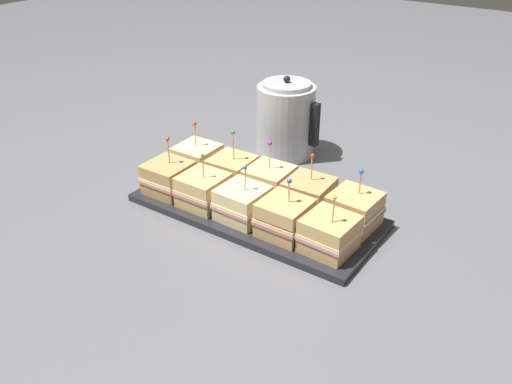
# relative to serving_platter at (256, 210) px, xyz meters

# --- Properties ---
(ground_plane) EXTENTS (6.00, 6.00, 0.00)m
(ground_plane) POSITION_rel_serving_platter_xyz_m (0.00, 0.00, -0.01)
(ground_plane) COLOR slate
(serving_platter) EXTENTS (0.63, 0.27, 0.02)m
(serving_platter) POSITION_rel_serving_platter_xyz_m (0.00, 0.00, 0.00)
(serving_platter) COLOR #232328
(serving_platter) RESTS_ON ground_plane
(sandwich_front_far_left) EXTENTS (0.11, 0.11, 0.15)m
(sandwich_front_far_left) POSITION_rel_serving_platter_xyz_m (-0.24, -0.06, 0.05)
(sandwich_front_far_left) COLOR tan
(sandwich_front_far_left) RESTS_ON serving_platter
(sandwich_front_left) EXTENTS (0.11, 0.11, 0.15)m
(sandwich_front_left) POSITION_rel_serving_platter_xyz_m (-0.12, -0.06, 0.05)
(sandwich_front_left) COLOR tan
(sandwich_front_left) RESTS_ON serving_platter
(sandwich_front_center) EXTENTS (0.12, 0.12, 0.14)m
(sandwich_front_center) POSITION_rel_serving_platter_xyz_m (0.00, -0.06, 0.05)
(sandwich_front_center) COLOR beige
(sandwich_front_center) RESTS_ON serving_platter
(sandwich_front_right) EXTENTS (0.11, 0.11, 0.14)m
(sandwich_front_right) POSITION_rel_serving_platter_xyz_m (0.12, -0.06, 0.05)
(sandwich_front_right) COLOR tan
(sandwich_front_right) RESTS_ON serving_platter
(sandwich_front_far_right) EXTENTS (0.12, 0.12, 0.15)m
(sandwich_front_far_right) POSITION_rel_serving_platter_xyz_m (0.23, -0.06, 0.05)
(sandwich_front_far_right) COLOR tan
(sandwich_front_far_right) RESTS_ON serving_platter
(sandwich_back_far_left) EXTENTS (0.11, 0.12, 0.15)m
(sandwich_back_far_left) POSITION_rel_serving_platter_xyz_m (-0.24, 0.06, 0.05)
(sandwich_back_far_left) COLOR beige
(sandwich_back_far_left) RESTS_ON serving_platter
(sandwich_back_left) EXTENTS (0.12, 0.12, 0.16)m
(sandwich_back_left) POSITION_rel_serving_platter_xyz_m (-0.12, 0.06, 0.05)
(sandwich_back_left) COLOR tan
(sandwich_back_left) RESTS_ON serving_platter
(sandwich_back_center) EXTENTS (0.11, 0.11, 0.16)m
(sandwich_back_center) POSITION_rel_serving_platter_xyz_m (0.00, 0.06, 0.05)
(sandwich_back_center) COLOR #DBB77A
(sandwich_back_center) RESTS_ON serving_platter
(sandwich_back_right) EXTENTS (0.12, 0.12, 0.15)m
(sandwich_back_right) POSITION_rel_serving_platter_xyz_m (0.12, 0.06, 0.05)
(sandwich_back_right) COLOR tan
(sandwich_back_right) RESTS_ON serving_platter
(sandwich_back_far_right) EXTENTS (0.12, 0.12, 0.15)m
(sandwich_back_far_right) POSITION_rel_serving_platter_xyz_m (0.24, 0.06, 0.05)
(sandwich_back_far_right) COLOR tan
(sandwich_back_far_right) RESTS_ON serving_platter
(kettle_steel) EXTENTS (0.20, 0.17, 0.25)m
(kettle_steel) POSITION_rel_serving_platter_xyz_m (-0.12, 0.34, 0.10)
(kettle_steel) COLOR #B7BABF
(kettle_steel) RESTS_ON ground_plane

